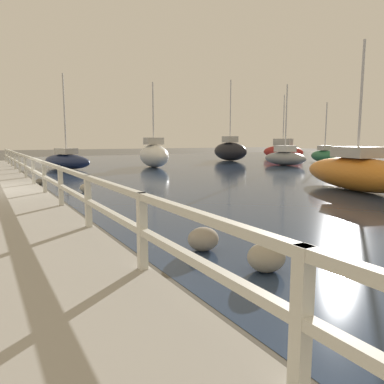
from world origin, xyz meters
The scene contains 12 objects.
railing centered at (1.58, 0.00, 0.91)m, with size 0.10×32.50×0.91m.
boulder_near_dock centered at (3.32, -8.90, 0.20)m, with size 0.55×0.49×0.41m.
boulder_downstream centered at (2.04, 3.27, 0.14)m, with size 0.37×0.33×0.28m.
boulder_mid_strip centered at (3.12, 0.31, 0.15)m, with size 0.40×0.36×0.30m.
boulder_water_edge centered at (3.08, -7.63, 0.20)m, with size 0.52×0.47×0.39m.
sailboat_white centered at (10.04, 10.15, 0.81)m, with size 2.10×4.53×5.49m.
sailboat_orange centered at (11.68, -4.03, 0.65)m, with size 3.01×5.84×5.20m.
sailboat_gray centered at (18.85, 7.16, 0.57)m, with size 1.95×3.59×5.59m.
sailboat_navy centered at (4.70, 11.45, 0.53)m, with size 2.79×4.83×5.79m.
sailboat_red centered at (25.42, 14.42, 0.78)m, with size 1.84×4.58×6.01m.
sailboat_black centered at (18.93, 14.02, 0.87)m, with size 1.52×4.30×6.83m.
sailboat_green centered at (23.93, 8.06, 0.56)m, with size 2.27×3.96×4.69m.
Camera 1 is at (-0.02, -12.71, 1.81)m, focal length 35.00 mm.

